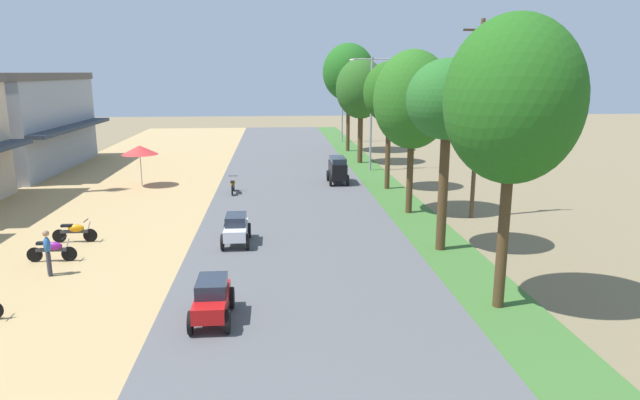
{
  "coord_description": "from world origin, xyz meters",
  "views": [
    {
      "loc": [
        -1.05,
        -1.51,
        6.93
      ],
      "look_at": [
        0.79,
        20.74,
        1.81
      ],
      "focal_mm": 31.38,
      "sensor_mm": 36.0,
      "label": 1
    }
  ],
  "objects_px": {
    "vendor_umbrella": "(140,150)",
    "median_tree_nearest": "(513,101)",
    "median_tree_second": "(447,101)",
    "median_tree_fourth": "(389,93)",
    "pedestrian_on_shoulder": "(48,250)",
    "car_sedan_red": "(212,298)",
    "median_tree_sixth": "(349,72)",
    "utility_pole_near": "(477,118)",
    "streetlamp_mid": "(342,97)",
    "median_tree_third": "(413,100)",
    "parked_motorbike_fourth": "(52,249)",
    "parked_motorbike_fifth": "(75,231)",
    "car_sedan_white": "(236,228)",
    "streetlamp_near": "(371,106)",
    "car_van_black": "(338,168)",
    "median_tree_fifth": "(361,89)",
    "motorbike_ahead_second": "(233,185)"
  },
  "relations": [
    {
      "from": "median_tree_nearest",
      "to": "car_sedan_red",
      "type": "xyz_separation_m",
      "value": [
        -8.45,
        -0.3,
        -5.41
      ]
    },
    {
      "from": "car_sedan_red",
      "to": "streetlamp_near",
      "type": "bearing_deg",
      "value": 70.37
    },
    {
      "from": "parked_motorbike_fifth",
      "to": "car_sedan_white",
      "type": "height_order",
      "value": "car_sedan_white"
    },
    {
      "from": "median_tree_nearest",
      "to": "utility_pole_near",
      "type": "height_order",
      "value": "utility_pole_near"
    },
    {
      "from": "vendor_umbrella",
      "to": "median_tree_second",
      "type": "bearing_deg",
      "value": -43.32
    },
    {
      "from": "median_tree_fourth",
      "to": "streetlamp_mid",
      "type": "relative_size",
      "value": 0.97
    },
    {
      "from": "streetlamp_mid",
      "to": "car_van_black",
      "type": "bearing_deg",
      "value": -97.64
    },
    {
      "from": "median_tree_nearest",
      "to": "median_tree_fifth",
      "type": "xyz_separation_m",
      "value": [
        0.01,
        27.44,
        -0.47
      ]
    },
    {
      "from": "streetlamp_near",
      "to": "streetlamp_mid",
      "type": "bearing_deg",
      "value": 90.0
    },
    {
      "from": "utility_pole_near",
      "to": "streetlamp_mid",
      "type": "bearing_deg",
      "value": 95.07
    },
    {
      "from": "streetlamp_near",
      "to": "parked_motorbike_fourth",
      "type": "bearing_deg",
      "value": -128.92
    },
    {
      "from": "median_tree_third",
      "to": "utility_pole_near",
      "type": "relative_size",
      "value": 0.86
    },
    {
      "from": "pedestrian_on_shoulder",
      "to": "streetlamp_mid",
      "type": "xyz_separation_m",
      "value": [
        14.66,
        36.95,
        3.56
      ]
    },
    {
      "from": "median_tree_nearest",
      "to": "median_tree_fourth",
      "type": "height_order",
      "value": "median_tree_nearest"
    },
    {
      "from": "vendor_umbrella",
      "to": "median_tree_sixth",
      "type": "xyz_separation_m",
      "value": [
        14.72,
        14.7,
        4.6
      ]
    },
    {
      "from": "median_tree_nearest",
      "to": "motorbike_ahead_second",
      "type": "relative_size",
      "value": 4.71
    },
    {
      "from": "pedestrian_on_shoulder",
      "to": "median_tree_fourth",
      "type": "xyz_separation_m",
      "value": [
        14.58,
        13.68,
        4.79
      ]
    },
    {
      "from": "streetlamp_mid",
      "to": "median_tree_second",
      "type": "bearing_deg",
      "value": -90.54
    },
    {
      "from": "parked_motorbike_fourth",
      "to": "pedestrian_on_shoulder",
      "type": "relative_size",
      "value": 1.11
    },
    {
      "from": "vendor_umbrella",
      "to": "pedestrian_on_shoulder",
      "type": "distance_m",
      "value": 15.66
    },
    {
      "from": "median_tree_nearest",
      "to": "median_tree_second",
      "type": "relative_size",
      "value": 1.14
    },
    {
      "from": "streetlamp_mid",
      "to": "parked_motorbike_fourth",
      "type": "bearing_deg",
      "value": -113.06
    },
    {
      "from": "median_tree_second",
      "to": "median_tree_fourth",
      "type": "bearing_deg",
      "value": 88.79
    },
    {
      "from": "median_tree_nearest",
      "to": "median_tree_third",
      "type": "relative_size",
      "value": 1.07
    },
    {
      "from": "median_tree_fifth",
      "to": "motorbike_ahead_second",
      "type": "height_order",
      "value": "median_tree_fifth"
    },
    {
      "from": "median_tree_sixth",
      "to": "car_sedan_white",
      "type": "height_order",
      "value": "median_tree_sixth"
    },
    {
      "from": "median_tree_sixth",
      "to": "car_van_black",
      "type": "relative_size",
      "value": 3.88
    },
    {
      "from": "vendor_umbrella",
      "to": "median_tree_nearest",
      "type": "distance_m",
      "value": 24.71
    },
    {
      "from": "car_van_black",
      "to": "parked_motorbike_fifth",
      "type": "bearing_deg",
      "value": -136.61
    },
    {
      "from": "median_tree_second",
      "to": "median_tree_fifth",
      "type": "xyz_separation_m",
      "value": [
        0.12,
        21.86,
        -0.18
      ]
    },
    {
      "from": "median_tree_third",
      "to": "streetlamp_near",
      "type": "distance_m",
      "value": 12.5
    },
    {
      "from": "parked_motorbike_fourth",
      "to": "parked_motorbike_fifth",
      "type": "distance_m",
      "value": 2.43
    },
    {
      "from": "car_van_black",
      "to": "parked_motorbike_fourth",
      "type": "bearing_deg",
      "value": -131.18
    },
    {
      "from": "car_sedan_red",
      "to": "median_tree_third",
      "type": "bearing_deg",
      "value": 54.37
    },
    {
      "from": "vendor_umbrella",
      "to": "car_sedan_red",
      "type": "distance_m",
      "value": 20.77
    },
    {
      "from": "car_sedan_white",
      "to": "motorbike_ahead_second",
      "type": "height_order",
      "value": "car_sedan_white"
    },
    {
      "from": "median_tree_fifth",
      "to": "car_sedan_white",
      "type": "xyz_separation_m",
      "value": [
        -8.24,
        -20.49,
        -4.94
      ]
    },
    {
      "from": "parked_motorbike_fourth",
      "to": "median_tree_third",
      "type": "xyz_separation_m",
      "value": [
        14.93,
        6.25,
        5.07
      ]
    },
    {
      "from": "parked_motorbike_fifth",
      "to": "median_tree_nearest",
      "type": "distance_m",
      "value": 17.67
    },
    {
      "from": "parked_motorbike_fourth",
      "to": "car_sedan_red",
      "type": "distance_m",
      "value": 8.53
    },
    {
      "from": "car_sedan_red",
      "to": "car_van_black",
      "type": "bearing_deg",
      "value": 73.53
    },
    {
      "from": "pedestrian_on_shoulder",
      "to": "streetlamp_near",
      "type": "distance_m",
      "value": 25.22
    },
    {
      "from": "pedestrian_on_shoulder",
      "to": "car_sedan_red",
      "type": "relative_size",
      "value": 0.72
    },
    {
      "from": "car_sedan_red",
      "to": "median_tree_fourth",
      "type": "bearing_deg",
      "value": 64.24
    },
    {
      "from": "parked_motorbike_fourth",
      "to": "car_van_black",
      "type": "height_order",
      "value": "car_van_black"
    },
    {
      "from": "median_tree_fifth",
      "to": "car_van_black",
      "type": "distance_m",
      "value": 9.78
    },
    {
      "from": "median_tree_fifth",
      "to": "motorbike_ahead_second",
      "type": "distance_m",
      "value": 14.83
    },
    {
      "from": "vendor_umbrella",
      "to": "median_tree_nearest",
      "type": "relative_size",
      "value": 0.3
    },
    {
      "from": "median_tree_nearest",
      "to": "median_tree_sixth",
      "type": "bearing_deg",
      "value": 90.11
    },
    {
      "from": "parked_motorbike_fourth",
      "to": "car_sedan_white",
      "type": "relative_size",
      "value": 0.8
    }
  ]
}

